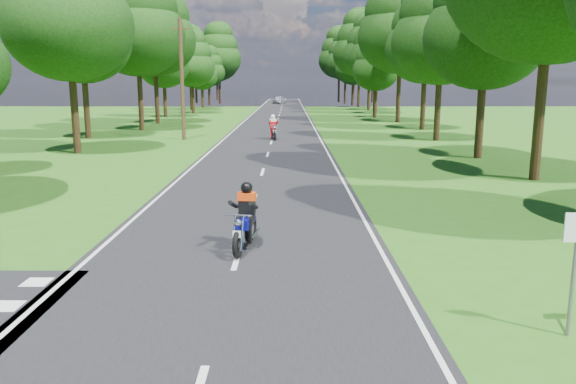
{
  "coord_description": "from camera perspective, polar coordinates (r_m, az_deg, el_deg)",
  "views": [
    {
      "loc": [
        1.16,
        -10.15,
        3.89
      ],
      "look_at": [
        1.13,
        4.0,
        1.1
      ],
      "focal_mm": 35.0,
      "sensor_mm": 36.0,
      "label": 1
    }
  ],
  "objects": [
    {
      "name": "ground",
      "position": [
        10.93,
        -6.08,
        -9.76
      ],
      "size": [
        160.0,
        160.0,
        0.0
      ],
      "primitive_type": "plane",
      "color": "#2A5713",
      "rests_on": "ground"
    },
    {
      "name": "road_markings",
      "position": [
        58.42,
        -1.17,
        7.36
      ],
      "size": [
        7.4,
        140.0,
        0.01
      ],
      "color": "silver",
      "rests_on": "main_road"
    },
    {
      "name": "rider_near_blue",
      "position": [
        13.16,
        -4.39,
        -2.46
      ],
      "size": [
        0.88,
        1.94,
        1.56
      ],
      "primitive_type": null,
      "rotation": [
        0.0,
        0.0,
        -0.14
      ],
      "color": "#0B0D82",
      "rests_on": "main_road"
    },
    {
      "name": "telegraph_pole",
      "position": [
        38.82,
        -10.73,
        11.24
      ],
      "size": [
        1.2,
        0.26,
        8.0
      ],
      "color": "#382616",
      "rests_on": "ground"
    },
    {
      "name": "main_road",
      "position": [
        60.29,
        -1.0,
        7.47
      ],
      "size": [
        7.0,
        140.0,
        0.02
      ],
      "primitive_type": "cube",
      "color": "black",
      "rests_on": "ground"
    },
    {
      "name": "distant_car",
      "position": [
        101.45,
        -0.88,
        9.36
      ],
      "size": [
        2.71,
        4.3,
        1.36
      ],
      "primitive_type": "imported",
      "rotation": [
        0.0,
        0.0,
        -0.29
      ],
      "color": "#B4B7BC",
      "rests_on": "main_road"
    },
    {
      "name": "road_sign",
      "position": [
        9.57,
        27.22,
        -5.56
      ],
      "size": [
        0.45,
        0.07,
        2.0
      ],
      "color": "slate",
      "rests_on": "ground"
    },
    {
      "name": "rider_far_red",
      "position": [
        38.36,
        -1.51,
        6.62
      ],
      "size": [
        0.93,
        2.08,
        1.67
      ],
      "primitive_type": null,
      "rotation": [
        0.0,
        0.0,
        0.13
      ],
      "color": "#B50E0D",
      "rests_on": "main_road"
    },
    {
      "name": "treeline",
      "position": [
        70.35,
        0.34,
        14.72
      ],
      "size": [
        40.0,
        115.35,
        14.78
      ],
      "color": "black",
      "rests_on": "ground"
    }
  ]
}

